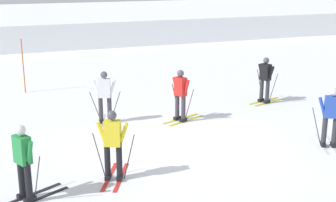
# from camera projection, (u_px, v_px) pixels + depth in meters

# --- Properties ---
(ground_plane) EXTENTS (120.00, 120.00, 0.00)m
(ground_plane) POSITION_uv_depth(u_px,v_px,m) (183.00, 143.00, 13.27)
(ground_plane) COLOR white
(far_snow_ridge) EXTENTS (80.00, 6.54, 1.63)m
(far_snow_ridge) POSITION_uv_depth(u_px,v_px,m) (68.00, 31.00, 31.25)
(far_snow_ridge) COLOR white
(far_snow_ridge) RESTS_ON ground
(skier_blue) EXTENTS (1.07, 1.59, 1.71)m
(skier_blue) POSITION_uv_depth(u_px,v_px,m) (331.00, 116.00, 12.77)
(skier_blue) COLOR silver
(skier_blue) RESTS_ON ground
(skier_red) EXTENTS (1.62, 0.97, 1.71)m
(skier_red) POSITION_uv_depth(u_px,v_px,m) (181.00, 94.00, 14.99)
(skier_red) COLOR gold
(skier_red) RESTS_ON ground
(skier_black) EXTENTS (1.64, 0.97, 1.71)m
(skier_black) POSITION_uv_depth(u_px,v_px,m) (265.00, 79.00, 17.09)
(skier_black) COLOR gold
(skier_black) RESTS_ON ground
(skier_yellow) EXTENTS (1.03, 1.60, 1.71)m
(skier_yellow) POSITION_uv_depth(u_px,v_px,m) (113.00, 143.00, 10.73)
(skier_yellow) COLOR red
(skier_yellow) RESTS_ON ground
(skier_green) EXTENTS (1.60, 1.05, 1.71)m
(skier_green) POSITION_uv_depth(u_px,v_px,m) (24.00, 161.00, 9.75)
(skier_green) COLOR black
(skier_green) RESTS_ON ground
(skier_white) EXTENTS (0.96, 1.63, 1.71)m
(skier_white) POSITION_uv_depth(u_px,v_px,m) (105.00, 96.00, 14.79)
(skier_white) COLOR silver
(skier_white) RESTS_ON ground
(trail_marker_pole) EXTENTS (0.04, 0.04, 2.18)m
(trail_marker_pole) POSITION_uv_depth(u_px,v_px,m) (23.00, 66.00, 18.47)
(trail_marker_pole) COLOR #C65614
(trail_marker_pole) RESTS_ON ground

